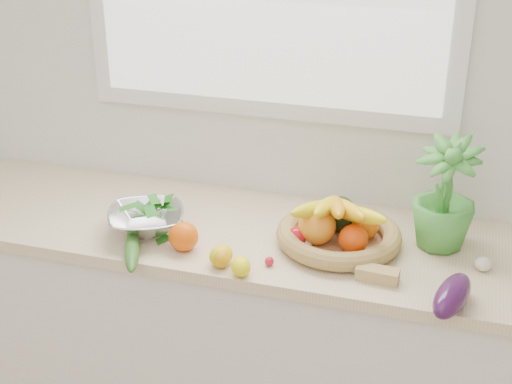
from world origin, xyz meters
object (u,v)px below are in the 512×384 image
(eggplant, at_px, (452,296))
(colander_with_spinach, at_px, (146,216))
(apple, at_px, (298,238))
(potted_herb, at_px, (445,193))
(cucumber, at_px, (132,251))
(fruit_basket, at_px, (338,229))

(eggplant, xyz_separation_m, colander_with_spinach, (-0.98, 0.16, 0.02))
(apple, bearing_deg, potted_herb, 18.09)
(apple, xyz_separation_m, potted_herb, (0.43, 0.14, 0.15))
(eggplant, relative_size, colander_with_spinach, 0.67)
(potted_herb, bearing_deg, apple, -161.91)
(apple, relative_size, eggplant, 0.33)
(apple, xyz_separation_m, cucumber, (-0.47, -0.21, -0.01))
(colander_with_spinach, bearing_deg, potted_herb, 11.69)
(eggplant, distance_m, colander_with_spinach, 0.99)
(cucumber, bearing_deg, fruit_basket, 24.18)
(colander_with_spinach, bearing_deg, eggplant, -9.08)
(fruit_basket, bearing_deg, colander_with_spinach, -169.95)
(cucumber, distance_m, fruit_basket, 0.65)
(potted_herb, bearing_deg, cucumber, -158.90)
(eggplant, bearing_deg, fruit_basket, 144.08)
(potted_herb, xyz_separation_m, colander_with_spinach, (-0.92, -0.19, -0.12))
(eggplant, xyz_separation_m, fruit_basket, (-0.37, 0.27, 0.01))
(eggplant, bearing_deg, cucumber, 180.00)
(cucumber, xyz_separation_m, potted_herb, (0.90, 0.35, 0.16))
(eggplant, height_order, cucumber, eggplant)
(colander_with_spinach, bearing_deg, fruit_basket, 10.05)
(cucumber, xyz_separation_m, fruit_basket, (0.59, 0.27, 0.03))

